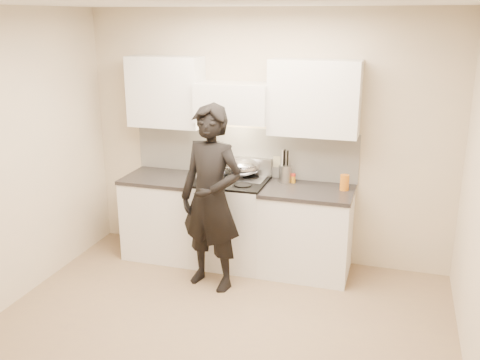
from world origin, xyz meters
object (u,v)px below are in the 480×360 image
Objects in this scene: stove at (231,221)px; wok at (244,167)px; utensil_crock at (285,172)px; person at (211,199)px; counter_right at (307,231)px.

stove is 0.61m from wok.
wok is 1.29× the size of utensil_crock.
utensil_crock is at bearing 65.80° from person.
wok reaches higher than stove.
person reaches higher than stove.
wok is (-0.73, 0.14, 0.60)m from counter_right.
stove is at bearing -163.15° from utensil_crock.
counter_right is 0.50× the size of person.
counter_right is 0.65m from utensil_crock.
utensil_crock is (0.45, 0.02, -0.03)m from wok.
utensil_crock is at bearing 16.85° from stove.
wok is 0.25× the size of person.
utensil_crock reaches higher than wok.
wok is 0.72m from person.
stove is at bearing -180.00° from counter_right.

